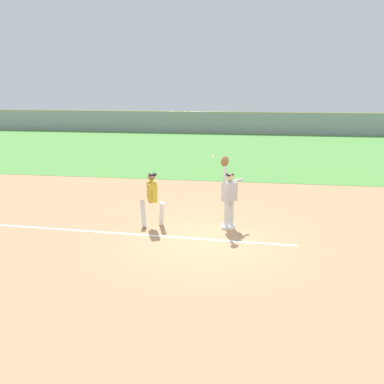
% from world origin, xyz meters
% --- Properties ---
extents(ground_plane, '(77.96, 77.96, 0.00)m').
position_xyz_m(ground_plane, '(0.00, 0.00, 0.00)').
color(ground_plane, tan).
extents(outfield_grass, '(55.55, 18.68, 0.01)m').
position_xyz_m(outfield_grass, '(0.00, 16.50, 0.01)').
color(outfield_grass, '#549342').
rests_on(outfield_grass, ground_plane).
extents(chalk_foul_line, '(11.99, 0.56, 0.01)m').
position_xyz_m(chalk_foul_line, '(-3.48, 0.25, 0.00)').
color(chalk_foul_line, white).
rests_on(chalk_foul_line, ground_plane).
extents(first_base, '(0.38, 0.38, 0.08)m').
position_xyz_m(first_base, '(0.52, 1.15, 0.04)').
color(first_base, white).
rests_on(first_base, ground_plane).
extents(fielder, '(0.71, 0.71, 2.28)m').
position_xyz_m(fielder, '(0.52, 1.22, 1.12)').
color(fielder, silver).
rests_on(fielder, ground_plane).
extents(runner, '(0.89, 0.81, 1.72)m').
position_xyz_m(runner, '(-1.83, 0.95, 1.00)').
color(runner, white).
rests_on(runner, ground_plane).
extents(baseball, '(0.07, 0.07, 0.07)m').
position_xyz_m(baseball, '(-0.02, 1.56, 2.16)').
color(baseball, white).
extents(outfield_fence, '(55.63, 0.08, 1.98)m').
position_xyz_m(outfield_fence, '(-0.00, 25.84, 0.99)').
color(outfield_fence, '#93999E').
rests_on(outfield_fence, ground_plane).
extents(parked_car_black, '(4.44, 2.20, 1.25)m').
position_xyz_m(parked_car_black, '(-9.53, 28.96, 0.67)').
color(parked_car_black, black).
rests_on(parked_car_black, ground_plane).
extents(parked_car_white, '(4.49, 2.29, 1.25)m').
position_xyz_m(parked_car_white, '(-4.39, 28.54, 0.67)').
color(parked_car_white, white).
rests_on(parked_car_white, ground_plane).
extents(parked_car_blue, '(4.54, 2.41, 1.25)m').
position_xyz_m(parked_car_blue, '(0.55, 28.74, 0.67)').
color(parked_car_blue, '#23389E').
rests_on(parked_car_blue, ground_plane).
extents(parked_car_green, '(4.59, 2.51, 1.25)m').
position_xyz_m(parked_car_green, '(5.17, 28.87, 0.67)').
color(parked_car_green, '#1E6B33').
rests_on(parked_car_green, ground_plane).
extents(parked_car_tan, '(4.58, 2.49, 1.25)m').
position_xyz_m(parked_car_tan, '(10.60, 29.20, 0.67)').
color(parked_car_tan, tan).
rests_on(parked_car_tan, ground_plane).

